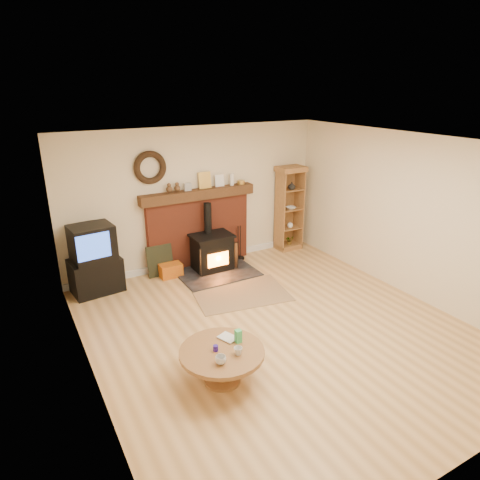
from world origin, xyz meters
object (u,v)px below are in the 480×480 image
tv_unit (94,261)px  curio_cabinet (289,208)px  wood_stove (213,254)px  coffee_table (222,356)px

tv_unit → curio_cabinet: bearing=1.2°
tv_unit → curio_cabinet: curio_cabinet is taller
wood_stove → tv_unit: bearing=174.5°
curio_cabinet → wood_stove: bearing=-171.5°
tv_unit → curio_cabinet: (3.95, 0.08, 0.32)m
wood_stove → coffee_table: bearing=-114.0°
wood_stove → tv_unit: size_ratio=1.20×
tv_unit → coffee_table: bearing=-76.0°
tv_unit → curio_cabinet: 3.96m
curio_cabinet → tv_unit: bearing=-178.8°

